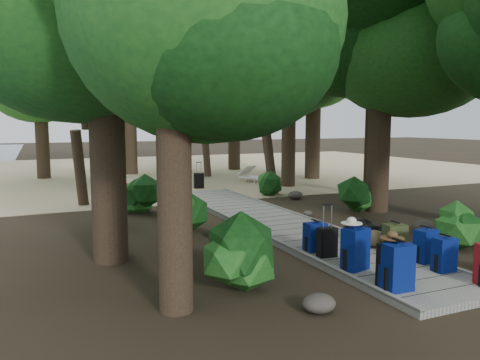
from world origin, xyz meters
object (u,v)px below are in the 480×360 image
backpack_right_b (444,253)px  backpack_left_a (398,265)px  backpack_left_c (355,247)px  backpack_left_d (315,235)px  lone_suitcase_on_sand (199,181)px  backpack_right_c (426,244)px  duffel_right_khaki (371,235)px  suitcase_on_boardwalk (327,242)px  backpack_right_d (395,237)px  kayak (116,181)px  sun_lounger (254,174)px  backpack_left_b (391,262)px  duffel_right_black (367,232)px

backpack_right_b → backpack_left_a: bearing=-161.8°
backpack_left_a → backpack_left_c: backpack_left_c is taller
backpack_left_d → lone_suitcase_on_sand: backpack_left_d is taller
backpack_right_c → duffel_right_khaki: (-0.05, 1.43, -0.15)m
suitcase_on_boardwalk → lone_suitcase_on_sand: (1.02, 10.58, -0.07)m
backpack_left_c → backpack_right_b: bearing=-42.8°
backpack_left_a → backpack_right_c: bearing=33.8°
backpack_left_c → backpack_right_c: backpack_left_c is taller
backpack_left_c → suitcase_on_boardwalk: backpack_left_c is taller
backpack_left_a → lone_suitcase_on_sand: bearing=86.9°
backpack_left_c → duffel_right_khaki: size_ratio=1.46×
backpack_left_c → backpack_right_d: backpack_left_c is taller
kayak → sun_lounger: 6.00m
backpack_left_a → kayak: 14.85m
backpack_left_b → suitcase_on_boardwalk: 1.73m
backpack_left_a → backpack_right_b: backpack_left_a is taller
backpack_left_d → lone_suitcase_on_sand: bearing=83.1°
backpack_left_a → lone_suitcase_on_sand: (1.06, 12.50, -0.19)m
backpack_left_a → suitcase_on_boardwalk: size_ratio=1.42×
lone_suitcase_on_sand → sun_lounger: 3.09m
backpack_left_d → backpack_right_c: size_ratio=0.93×
backpack_left_c → duffel_right_khaki: bearing=27.8°
backpack_left_c → backpack_right_b: (1.32, -0.69, -0.08)m
kayak → duffel_right_black: bearing=-95.6°
backpack_left_c → sun_lounger: bearing=57.4°
backpack_right_c → suitcase_on_boardwalk: (-1.45, 1.00, -0.05)m
backpack_left_d → duffel_right_khaki: size_ratio=1.13×
suitcase_on_boardwalk → backpack_right_d: bearing=-7.2°
backpack_left_a → suitcase_on_boardwalk: 1.93m
backpack_left_d → backpack_left_c: bearing=-92.5°
backpack_left_a → backpack_right_d: 2.20m
backpack_right_d → duffel_right_black: backpack_right_d is taller
sun_lounger → backpack_right_c: bearing=-125.0°
backpack_left_b → backpack_right_c: backpack_left_b is taller
backpack_left_b → lone_suitcase_on_sand: size_ratio=1.22×
backpack_left_d → sun_lounger: bearing=69.3°
duffel_right_black → backpack_left_c: bearing=-114.7°
duffel_right_khaki → backpack_left_b: bearing=-148.2°
backpack_right_b → backpack_right_d: backpack_right_b is taller
backpack_left_d → suitcase_on_boardwalk: size_ratio=1.11×
duffel_right_khaki → sun_lounger: (2.56, 11.13, 0.05)m
duffel_right_khaki → sun_lounger: size_ratio=0.27×
sun_lounger → backpack_right_b: bearing=-125.1°
backpack_left_b → backpack_right_c: bearing=11.4°
duffel_right_black → lone_suitcase_on_sand: bearing=112.2°
backpack_right_d → sun_lounger: 12.10m
backpack_left_a → duffel_right_black: bearing=61.6°
backpack_right_b → backpack_right_d: (0.07, 1.27, -0.01)m
duffel_right_black → sun_lounger: size_ratio=0.33×
backpack_left_a → sun_lounger: size_ratio=0.38×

